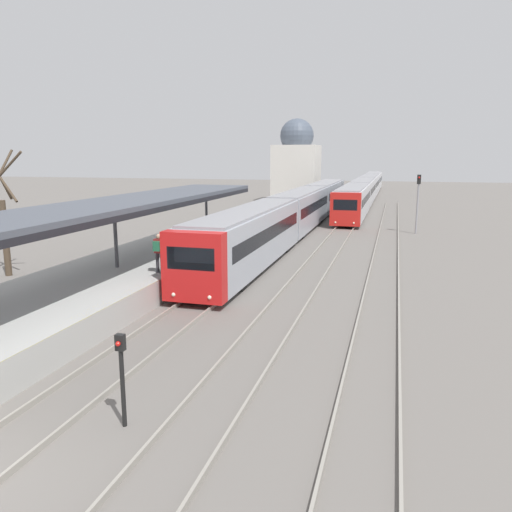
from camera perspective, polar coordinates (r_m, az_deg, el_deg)
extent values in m
cube|color=#4C515B|center=(22.49, -15.95, 5.73)|extent=(4.00, 27.42, 0.20)
cube|color=black|center=(21.55, -11.44, 5.13)|extent=(0.08, 27.42, 0.24)
cylinder|color=#47474C|center=(22.66, -15.75, 2.09)|extent=(0.16, 0.16, 2.70)
cylinder|color=#47474C|center=(32.45, -5.69, 5.11)|extent=(0.16, 0.16, 2.70)
cylinder|color=#2D2D33|center=(21.36, -11.18, -0.76)|extent=(0.14, 0.14, 0.85)
cylinder|color=#2D2D33|center=(21.27, -10.70, -0.79)|extent=(0.14, 0.14, 0.85)
cube|color=maroon|center=(21.18, -11.02, 1.14)|extent=(0.40, 0.22, 0.60)
sphere|color=tan|center=(21.12, -11.06, 2.22)|extent=(0.22, 0.22, 0.22)
cube|color=#236B47|center=(21.00, -11.26, 1.10)|extent=(0.30, 0.18, 0.40)
cube|color=red|center=(19.53, -7.08, -1.24)|extent=(2.50, 0.70, 2.76)
cube|color=black|center=(19.15, -7.49, -0.32)|extent=(1.95, 0.04, 0.88)
sphere|color=#EFEACC|center=(19.78, -9.40, -4.36)|extent=(0.16, 0.16, 0.16)
sphere|color=#EFEACC|center=(19.21, -5.32, -4.73)|extent=(0.16, 0.16, 0.16)
cube|color=#A8ADB7|center=(26.62, -0.77, 2.19)|extent=(2.50, 14.60, 2.76)
cube|color=gray|center=(26.43, -0.78, 5.27)|extent=(2.20, 14.31, 0.12)
cube|color=black|center=(26.57, -0.77, 2.84)|extent=(2.52, 13.43, 0.72)
cylinder|color=black|center=(22.83, -6.68, -2.74)|extent=(0.12, 0.70, 0.70)
cylinder|color=black|center=(22.13, -1.57, -3.12)|extent=(0.12, 0.70, 0.70)
cylinder|color=black|center=(31.62, -0.20, 1.26)|extent=(0.12, 0.70, 0.70)
cylinder|color=black|center=(31.12, 3.58, 1.07)|extent=(0.12, 0.70, 0.70)
cube|color=#A8ADB7|center=(41.06, 5.13, 5.36)|extent=(2.50, 14.60, 2.76)
cube|color=gray|center=(40.94, 5.16, 7.36)|extent=(2.20, 14.31, 0.12)
cube|color=black|center=(41.03, 5.13, 5.78)|extent=(2.52, 13.43, 0.72)
cylinder|color=black|center=(36.84, 2.11, 2.68)|extent=(0.12, 0.70, 0.70)
cylinder|color=black|center=(36.41, 5.37, 2.54)|extent=(0.12, 0.70, 0.70)
cylinder|color=black|center=(46.03, 4.88, 4.37)|extent=(0.12, 0.70, 0.70)
cylinder|color=black|center=(45.69, 7.50, 4.26)|extent=(0.12, 0.70, 0.70)
cube|color=#A8ADB7|center=(55.77, 7.95, 6.85)|extent=(2.50, 14.60, 2.76)
cube|color=gray|center=(55.68, 7.99, 8.32)|extent=(2.20, 14.31, 0.12)
cube|color=black|center=(55.75, 7.96, 7.16)|extent=(2.52, 13.43, 0.72)
cylinder|color=black|center=(51.38, 6.02, 5.07)|extent=(0.12, 0.70, 0.70)
cylinder|color=black|center=(51.07, 8.38, 4.97)|extent=(0.12, 0.70, 0.70)
cylinder|color=black|center=(60.71, 7.53, 5.98)|extent=(0.12, 0.70, 0.70)
cylinder|color=black|center=(60.45, 9.53, 5.90)|extent=(0.12, 0.70, 0.70)
cube|color=red|center=(41.61, 10.18, 5.28)|extent=(2.48, 0.70, 2.72)
cube|color=black|center=(41.24, 10.16, 5.76)|extent=(1.93, 0.04, 0.87)
sphere|color=#EFEACC|center=(41.47, 9.06, 3.82)|extent=(0.16, 0.16, 0.16)
sphere|color=#EFEACC|center=(41.33, 11.11, 3.72)|extent=(0.16, 0.16, 0.16)
cube|color=silver|center=(49.02, 11.04, 6.13)|extent=(2.48, 14.25, 2.72)
cube|color=gray|center=(48.92, 11.10, 7.79)|extent=(2.18, 13.96, 0.12)
cube|color=black|center=(49.00, 11.05, 6.48)|extent=(2.50, 13.11, 0.71)
cylinder|color=black|center=(44.67, 9.14, 4.06)|extent=(0.12, 0.70, 0.70)
cylinder|color=black|center=(44.49, 11.83, 3.93)|extent=(0.12, 0.70, 0.70)
cylinder|color=black|center=(53.82, 10.27, 5.23)|extent=(0.12, 0.70, 0.70)
cylinder|color=black|center=(53.67, 12.52, 5.13)|extent=(0.12, 0.70, 0.70)
cube|color=silver|center=(63.54, 12.13, 7.22)|extent=(2.48, 14.25, 2.72)
cube|color=gray|center=(63.46, 12.18, 8.50)|extent=(2.18, 13.96, 0.12)
cube|color=black|center=(63.52, 12.14, 7.49)|extent=(2.50, 13.11, 0.71)
cylinder|color=black|center=(59.12, 10.77, 5.74)|extent=(0.12, 0.70, 0.70)
cylinder|color=black|center=(58.98, 12.81, 5.65)|extent=(0.12, 0.70, 0.70)
cylinder|color=black|center=(68.32, 11.45, 6.44)|extent=(0.12, 0.70, 0.70)
cylinder|color=black|center=(68.20, 13.22, 6.35)|extent=(0.12, 0.70, 0.70)
cube|color=silver|center=(78.09, 12.82, 7.90)|extent=(2.48, 14.25, 2.72)
cube|color=gray|center=(78.03, 12.86, 8.94)|extent=(2.18, 13.96, 0.12)
cube|color=black|center=(78.08, 12.83, 8.12)|extent=(2.50, 13.11, 0.71)
cylinder|color=black|center=(73.62, 11.76, 6.76)|extent=(0.12, 0.70, 0.70)
cylinder|color=black|center=(73.51, 13.41, 6.68)|extent=(0.12, 0.70, 0.70)
cylinder|color=black|center=(82.85, 12.21, 7.22)|extent=(0.12, 0.70, 0.70)
cylinder|color=black|center=(82.75, 13.68, 7.15)|extent=(0.12, 0.70, 0.70)
cube|color=silver|center=(92.66, 13.29, 8.37)|extent=(2.48, 14.25, 2.72)
cube|color=gray|center=(92.61, 13.33, 9.24)|extent=(2.18, 13.96, 0.12)
cube|color=black|center=(92.65, 13.30, 8.55)|extent=(2.50, 13.11, 0.71)
cylinder|color=black|center=(88.16, 12.43, 7.44)|extent=(0.12, 0.70, 0.70)
cylinder|color=black|center=(88.07, 13.81, 7.37)|extent=(0.12, 0.70, 0.70)
cylinder|color=black|center=(97.40, 12.75, 7.76)|extent=(0.12, 0.70, 0.70)
cylinder|color=black|center=(97.31, 14.00, 7.70)|extent=(0.12, 0.70, 0.70)
cylinder|color=black|center=(11.61, -14.97, -14.43)|extent=(0.10, 0.10, 1.77)
cube|color=black|center=(11.20, -15.25, -9.50)|extent=(0.20, 0.14, 0.36)
sphere|color=red|center=(11.13, -15.49, -9.65)|extent=(0.11, 0.11, 0.11)
cylinder|color=gray|center=(40.33, 17.97, 5.62)|extent=(0.14, 0.14, 4.52)
cube|color=black|center=(40.21, 18.13, 8.33)|extent=(0.28, 0.20, 0.70)
sphere|color=red|center=(40.08, 18.15, 8.52)|extent=(0.14, 0.14, 0.14)
cube|color=silver|center=(66.67, 4.63, 9.36)|extent=(5.67, 5.67, 7.33)
sphere|color=#4C5666|center=(66.69, 4.70, 13.54)|extent=(4.37, 4.37, 4.37)
cylinder|color=#4C3D2D|center=(27.62, -26.72, 1.81)|extent=(0.32, 0.32, 3.77)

